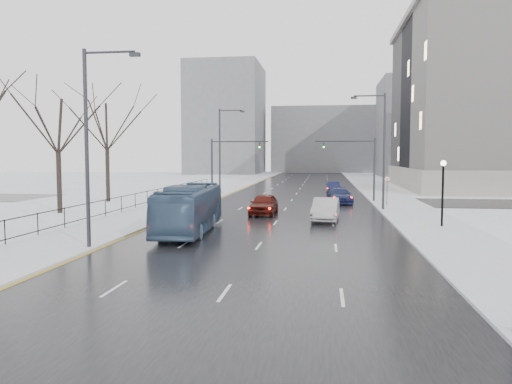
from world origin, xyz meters
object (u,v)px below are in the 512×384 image
at_px(streetlight_r_mid, 381,145).
at_px(streetlight_l_far, 222,148).
at_px(tree_park_d, 60,214).
at_px(sedan_right_near, 326,210).
at_px(sedan_right_distant, 333,187).
at_px(sedan_center_near, 264,204).
at_px(sedan_right_far, 340,196).
at_px(lamppost_r_mid, 443,184).
at_px(mast_signal_left, 222,162).
at_px(bus, 190,209).
at_px(streetlight_l_near, 91,138).
at_px(tree_park_e, 108,203).
at_px(mast_signal_right, 364,162).
at_px(no_uturn_sign, 387,182).

distance_m(streetlight_r_mid, streetlight_l_far, 20.27).
relative_size(tree_park_d, streetlight_r_mid, 1.25).
relative_size(streetlight_r_mid, sedan_right_near, 1.99).
height_order(sedan_right_near, sedan_right_distant, sedan_right_near).
relative_size(sedan_center_near, sedan_right_far, 0.94).
bearing_deg(streetlight_r_mid, lamppost_r_mid, -74.18).
xyz_separation_m(mast_signal_left, bus, (2.53, -21.93, -2.61)).
bearing_deg(streetlight_l_far, mast_signal_left, -78.13).
height_order(streetlight_l_near, bus, streetlight_l_near).
bearing_deg(tree_park_e, mast_signal_left, 20.19).
bearing_deg(streetlight_l_far, bus, -82.60).
bearing_deg(mast_signal_right, streetlight_r_mid, -84.00).
height_order(no_uturn_sign, sedan_right_near, no_uturn_sign).
relative_size(mast_signal_left, sedan_right_far, 1.25).
height_order(streetlight_l_near, streetlight_l_far, same).
bearing_deg(tree_park_d, mast_signal_right, 29.12).
height_order(tree_park_d, streetlight_l_near, streetlight_l_near).
relative_size(mast_signal_left, sedan_right_near, 1.29).
height_order(tree_park_d, mast_signal_right, mast_signal_right).
distance_m(sedan_center_near, sedan_right_distant, 24.21).
bearing_deg(mast_signal_right, mast_signal_left, 180.00).
bearing_deg(streetlight_l_near, streetlight_l_far, 90.00).
distance_m(tree_park_d, sedan_right_far, 25.74).
relative_size(streetlight_r_mid, sedan_center_near, 2.03).
height_order(streetlight_l_near, sedan_right_near, streetlight_l_near).
height_order(streetlight_r_mid, sedan_right_distant, streetlight_r_mid).
height_order(no_uturn_sign, sedan_right_far, no_uturn_sign).
distance_m(tree_park_d, sedan_center_near, 16.53).
distance_m(tree_park_d, streetlight_l_far, 21.17).
xyz_separation_m(tree_park_d, streetlight_l_far, (9.63, 18.00, 5.62)).
height_order(streetlight_r_mid, sedan_right_far, streetlight_r_mid).
bearing_deg(tree_park_d, tree_park_e, 92.29).
xyz_separation_m(streetlight_l_near, no_uturn_sign, (17.37, 24.00, -3.32)).
relative_size(tree_park_d, sedan_right_far, 2.40).
xyz_separation_m(streetlight_l_far, no_uturn_sign, (17.37, -8.00, -3.32)).
distance_m(sedan_right_near, sedan_right_far, 13.67).
relative_size(tree_park_e, streetlight_l_near, 1.35).
relative_size(tree_park_e, streetlight_l_far, 1.35).
relative_size(bus, sedan_right_distant, 2.43).
xyz_separation_m(streetlight_l_far, bus, (3.37, -25.93, -4.12)).
relative_size(streetlight_r_mid, mast_signal_left, 1.54).
xyz_separation_m(lamppost_r_mid, bus, (-15.80, -3.93, -1.44)).
distance_m(mast_signal_right, mast_signal_left, 14.65).
height_order(tree_park_e, streetlight_l_far, streetlight_l_far).
bearing_deg(sedan_right_near, tree_park_d, -179.76).
height_order(streetlight_r_mid, bus, streetlight_r_mid).
xyz_separation_m(streetlight_r_mid, streetlight_l_far, (-16.33, 12.00, 0.00)).
bearing_deg(streetlight_l_far, sedan_right_near, -59.13).
relative_size(sedan_right_far, sedan_right_distant, 1.21).
xyz_separation_m(mast_signal_right, sedan_right_near, (-3.83, -15.51, -3.24)).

